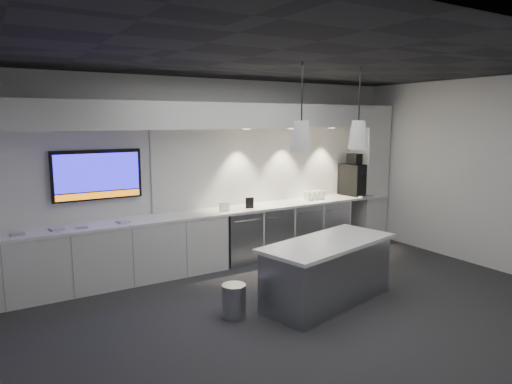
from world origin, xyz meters
TOP-DOWN VIEW (x-y plane):
  - floor at (0.00, 0.00)m, footprint 7.00×7.00m
  - ceiling at (0.00, 0.00)m, footprint 7.00×7.00m
  - wall_back at (0.00, 2.50)m, footprint 7.00×0.00m
  - wall_right at (3.50, 0.00)m, footprint 0.00×7.00m
  - back_counter at (0.00, 2.17)m, footprint 6.80×0.65m
  - left_base_cabinets at (-1.75, 2.17)m, footprint 3.30×0.63m
  - fridge_unit_a at (0.25, 2.17)m, footprint 0.60×0.61m
  - fridge_unit_b at (0.88, 2.17)m, footprint 0.60×0.61m
  - fridge_unit_c at (1.51, 2.17)m, footprint 0.60×0.61m
  - fridge_unit_d at (2.14, 2.17)m, footprint 0.60×0.61m
  - backsplash at (1.20, 2.48)m, footprint 4.60×0.03m
  - soffit at (0.00, 2.20)m, footprint 6.90×0.60m
  - column at (3.20, 2.20)m, footprint 0.55×0.55m
  - wall_tv at (-1.90, 2.45)m, footprint 1.25×0.07m
  - island at (0.40, 0.08)m, footprint 2.04×1.23m
  - bin at (-0.86, 0.28)m, footprint 0.36×0.36m
  - coffee_machine at (2.85, 2.20)m, footprint 0.49×0.65m
  - sign_black at (0.42, 2.08)m, footprint 0.14×0.04m
  - sign_white at (-0.06, 2.07)m, footprint 0.18×0.02m
  - cup_cluster at (1.83, 2.17)m, footprint 0.40×0.19m
  - tray_a at (-2.99, 2.09)m, footprint 0.17×0.17m
  - tray_b at (-2.53, 2.12)m, footprint 0.18×0.18m
  - tray_c at (-2.22, 2.09)m, footprint 0.19×0.19m
  - tray_d at (-1.66, 2.09)m, footprint 0.19×0.19m
  - pendant_left at (-0.05, 0.08)m, footprint 0.26×0.26m
  - pendant_right at (0.86, 0.08)m, footprint 0.26×0.26m

SIDE VIEW (x-z plane):
  - floor at x=0.00m, z-range 0.00..0.00m
  - bin at x=-0.86m, z-range 0.00..0.41m
  - island at x=0.40m, z-range 0.00..0.81m
  - fridge_unit_a at x=0.25m, z-range 0.00..0.85m
  - fridge_unit_b at x=0.88m, z-range 0.00..0.85m
  - fridge_unit_c at x=1.51m, z-range 0.00..0.85m
  - fridge_unit_d at x=2.14m, z-range 0.00..0.85m
  - left_base_cabinets at x=-1.75m, z-range 0.00..0.86m
  - back_counter at x=0.00m, z-range 0.86..0.90m
  - tray_a at x=-2.99m, z-range 0.90..0.92m
  - tray_b at x=-2.53m, z-range 0.90..0.92m
  - tray_c at x=-2.22m, z-range 0.90..0.92m
  - tray_d at x=-1.66m, z-range 0.90..0.92m
  - sign_white at x=-0.06m, z-range 0.90..1.04m
  - cup_cluster at x=1.83m, z-range 0.90..1.06m
  - sign_black at x=0.42m, z-range 0.90..1.08m
  - coffee_machine at x=2.85m, z-range 0.83..1.63m
  - column at x=3.20m, z-range 0.00..2.60m
  - wall_back at x=0.00m, z-range -2.00..5.00m
  - wall_right at x=3.50m, z-range -2.00..5.00m
  - backsplash at x=1.20m, z-range 0.90..2.20m
  - wall_tv at x=-1.90m, z-range 1.20..1.92m
  - pendant_left at x=-0.05m, z-range 1.62..2.69m
  - pendant_right at x=0.86m, z-range 1.62..2.69m
  - soffit at x=0.00m, z-range 2.20..2.60m
  - ceiling at x=0.00m, z-range 3.00..3.00m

